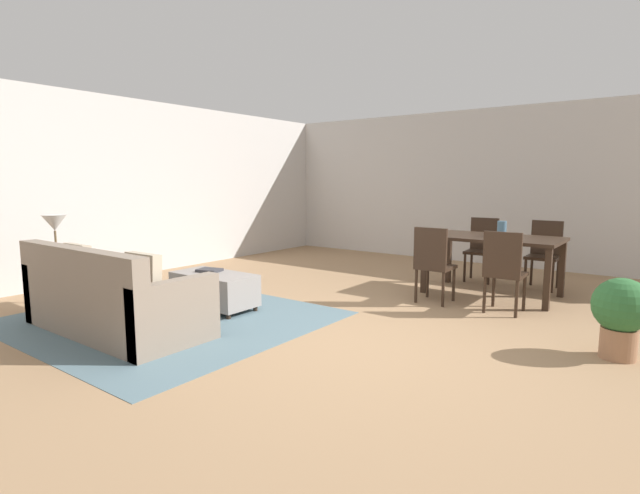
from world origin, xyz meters
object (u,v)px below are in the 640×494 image
dining_table (493,244)px  dining_chair_far_left (482,245)px  vase_centerpiece (502,229)px  dining_chair_far_right (544,250)px  table_lamp (55,225)px  potted_plant (621,312)px  side_table (58,271)px  book_on_ottoman (209,270)px  dining_chair_near_right (504,267)px  couch (112,301)px  ottoman_table (214,289)px  dining_chair_near_left (433,261)px

dining_table → dining_chair_far_left: bearing=116.1°
dining_table → vase_centerpiece: (0.09, 0.04, 0.19)m
dining_table → vase_centerpiece: vase_centerpiece is taller
dining_chair_far_right → vase_centerpiece: bearing=-113.1°
dining_chair_far_left → table_lamp: bearing=-126.8°
potted_plant → table_lamp: bearing=-159.4°
side_table → potted_plant: (5.34, 2.00, -0.05)m
vase_centerpiece → book_on_ottoman: (-2.54, -2.60, -0.43)m
dining_chair_near_right → dining_chair_far_left: size_ratio=1.00×
side_table → table_lamp: (-0.00, -0.00, 0.53)m
dining_chair_near_right → side_table: bearing=-145.8°
dining_table → couch: bearing=-123.3°
side_table → dining_chair_near_right: dining_chair_near_right is taller
dining_table → dining_chair_far_right: 0.97m
dining_table → ottoman_table: bearing=-131.9°
dining_chair_near_right → dining_chair_far_left: 1.85m
ottoman_table → dining_table: 3.52m
side_table → dining_table: dining_table is taller
dining_chair_near_right → dining_chair_far_right: 1.68m
dining_chair_near_right → potted_plant: bearing=-34.8°
dining_chair_near_left → potted_plant: dining_chair_near_left is taller
dining_chair_far_right → potted_plant: dining_chair_far_right is taller
ottoman_table → book_on_ottoman: bearing=161.7°
dining_chair_near_left → potted_plant: bearing=-21.5°
couch → dining_chair_near_right: (2.86, 2.94, 0.22)m
dining_chair_near_left → dining_chair_far_right: same height
couch → dining_chair_far_left: bearing=65.9°
book_on_ottoman → vase_centerpiece: bearing=45.6°
ottoman_table → side_table: side_table is taller
dining_chair_near_right → couch: bearing=-134.2°
dining_chair_far_right → dining_table: bearing=-117.1°
vase_centerpiece → dining_chair_near_left: bearing=-119.7°
side_table → dining_chair_near_right: size_ratio=0.60×
dining_chair_near_right → dining_chair_far_right: same height
dining_chair_near_right → potted_plant: (1.18, -0.82, -0.13)m
dining_chair_far_left → dining_chair_far_right: size_ratio=1.00×
dining_table → dining_chair_far_left: dining_chair_far_left is taller
table_lamp → dining_chair_near_left: bearing=39.9°
dining_chair_near_right → book_on_ottoman: bearing=-148.7°
table_lamp → dining_chair_near_right: bearing=34.2°
dining_chair_near_left → vase_centerpiece: 1.10m
book_on_ottoman → potted_plant: (4.02, 0.90, -0.04)m
ottoman_table → table_lamp: 1.93m
couch → dining_chair_near_right: size_ratio=2.18×
ottoman_table → book_on_ottoman: 0.23m
side_table → vase_centerpiece: 5.36m
dining_chair_far_left → dining_chair_far_right: (0.85, 0.01, 0.00)m
dining_chair_near_right → dining_chair_far_left: bearing=115.4°
ottoman_table → book_on_ottoman: book_on_ottoman is taller
dining_chair_far_right → book_on_ottoman: bearing=-130.3°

